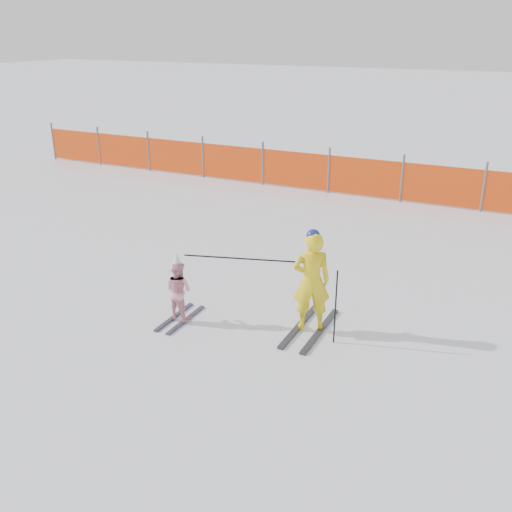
# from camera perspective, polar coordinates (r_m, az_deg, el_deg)

# --- Properties ---
(ground) EXTENTS (120.00, 120.00, 0.00)m
(ground) POSITION_cam_1_polar(r_m,az_deg,el_deg) (8.78, -1.44, -7.17)
(ground) COLOR white
(ground) RESTS_ON ground
(adult) EXTENTS (0.67, 1.47, 1.61)m
(adult) POSITION_cam_1_polar(r_m,az_deg,el_deg) (8.40, 5.56, -2.57)
(adult) COLOR black
(adult) RESTS_ON ground
(child) EXTENTS (0.50, 1.02, 1.13)m
(child) POSITION_cam_1_polar(r_m,az_deg,el_deg) (8.86, -7.77, -3.36)
(child) COLOR black
(child) RESTS_ON ground
(ski_poles) EXTENTS (2.30, 0.54, 1.14)m
(ski_poles) POSITION_cam_1_polar(r_m,az_deg,el_deg) (8.29, 2.24, -2.13)
(ski_poles) COLOR black
(ski_poles) RESTS_ON ground
(safety_fence) EXTENTS (16.01, 0.06, 1.25)m
(safety_fence) POSITION_cam_1_polar(r_m,az_deg,el_deg) (16.67, 0.40, 9.04)
(safety_fence) COLOR #595960
(safety_fence) RESTS_ON ground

